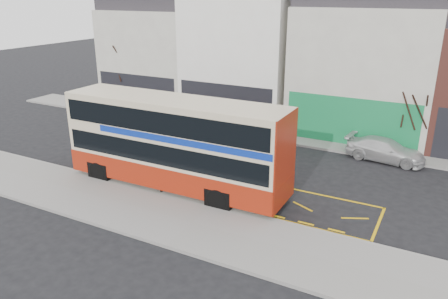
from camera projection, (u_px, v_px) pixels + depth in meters
The scene contains 15 objects.
ground at pixel (218, 204), 20.57m from camera, with size 120.00×120.00×0.00m, color black.
pavement at pixel (193, 224), 18.63m from camera, with size 40.00×4.00×0.15m, color gray.
kerb at pixel (215, 206), 20.23m from camera, with size 40.00×0.15×0.15m, color gray.
far_pavement at pixel (296, 137), 29.67m from camera, with size 50.00×3.00×0.15m, color gray.
road_markings at pixel (234, 191), 21.90m from camera, with size 14.00×3.40×0.01m, color #DFAB0B, non-canonical shape.
terrace_far_left at pixel (164, 48), 37.30m from camera, with size 8.00×8.01×10.80m.
terrace_left at pixel (249, 48), 33.61m from camera, with size 8.00×8.01×11.80m.
terrace_green_shop at pixel (368, 59), 29.73m from camera, with size 9.00×8.01×11.30m.
double_decker_bus at pixel (176, 142), 21.47m from camera, with size 11.57×2.76×4.61m.
bus_stop_post at pixel (161, 155), 20.81m from camera, with size 0.79×0.16×3.20m.
car_silver at pixel (200, 124), 30.52m from camera, with size 1.65×4.10×1.40m, color #AAABAF.
car_grey at pixel (250, 134), 28.26m from camera, with size 1.46×4.20×1.38m, color #3E4045.
car_white at pixel (385, 150), 25.63m from camera, with size 1.83×4.51×1.31m, color silver.
street_tree_left at pixel (125, 53), 35.62m from camera, with size 3.19×3.19×6.88m.
street_tree_right at pixel (416, 101), 25.58m from camera, with size 2.30×2.30×4.98m.
Camera 1 is at (8.88, -16.17, 9.45)m, focal length 35.00 mm.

